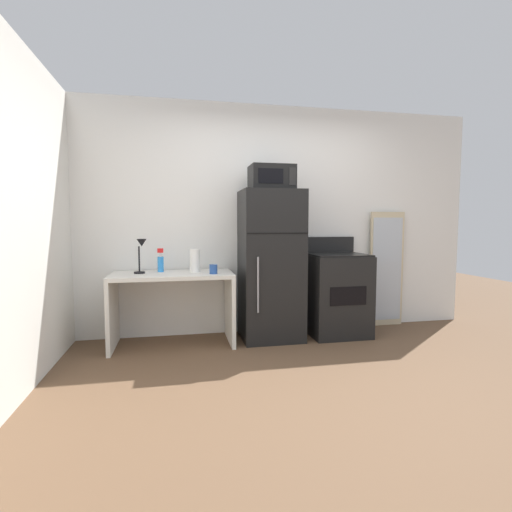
{
  "coord_description": "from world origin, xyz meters",
  "views": [
    {
      "loc": [
        -1.06,
        -2.71,
        1.26
      ],
      "look_at": [
        -0.28,
        1.1,
        0.93
      ],
      "focal_mm": 27.04,
      "sensor_mm": 36.0,
      "label": 1
    }
  ],
  "objects": [
    {
      "name": "coffee_mug",
      "position": [
        -0.7,
        1.17,
        0.8
      ],
      "size": [
        0.08,
        0.08,
        0.09
      ],
      "primitive_type": "cylinder",
      "color": "#264C99",
      "rests_on": "desk"
    },
    {
      "name": "spray_bottle",
      "position": [
        -1.23,
        1.44,
        0.85
      ],
      "size": [
        0.06,
        0.06,
        0.25
      ],
      "color": "#2D8CEA",
      "rests_on": "desk"
    },
    {
      "name": "oven_range",
      "position": [
        0.7,
        1.33,
        0.47
      ],
      "size": [
        0.64,
        0.61,
        1.1
      ],
      "color": "black",
      "rests_on": "ground"
    },
    {
      "name": "desk",
      "position": [
        -1.12,
        1.32,
        0.53
      ],
      "size": [
        1.23,
        0.62,
        0.75
      ],
      "color": "silver",
      "rests_on": "ground"
    },
    {
      "name": "wall_back_white",
      "position": [
        0.0,
        1.7,
        1.3
      ],
      "size": [
        5.0,
        0.1,
        2.6
      ],
      "primitive_type": "cube",
      "color": "white",
      "rests_on": "ground"
    },
    {
      "name": "refrigerator",
      "position": [
        -0.07,
        1.34,
        0.81
      ],
      "size": [
        0.64,
        0.61,
        1.61
      ],
      "color": "black",
      "rests_on": "ground"
    },
    {
      "name": "ground_plane",
      "position": [
        0.0,
        0.0,
        0.0
      ],
      "size": [
        12.0,
        12.0,
        0.0
      ],
      "primitive_type": "plane",
      "color": "brown"
    },
    {
      "name": "paper_towel_roll",
      "position": [
        -0.88,
        1.38,
        0.87
      ],
      "size": [
        0.11,
        0.11,
        0.24
      ],
      "primitive_type": "cylinder",
      "color": "white",
      "rests_on": "desk"
    },
    {
      "name": "desk_lamp",
      "position": [
        -1.42,
        1.34,
        0.99
      ],
      "size": [
        0.14,
        0.12,
        0.35
      ],
      "color": "black",
      "rests_on": "desk"
    },
    {
      "name": "leaning_mirror",
      "position": [
        1.46,
        1.59,
        0.7
      ],
      "size": [
        0.44,
        0.03,
        1.4
      ],
      "color": "#C6B793",
      "rests_on": "ground"
    },
    {
      "name": "microwave",
      "position": [
        -0.07,
        1.32,
        1.74
      ],
      "size": [
        0.46,
        0.35,
        0.26
      ],
      "color": "black",
      "rests_on": "refrigerator"
    }
  ]
}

